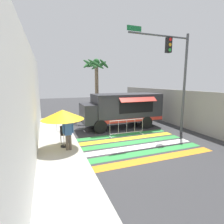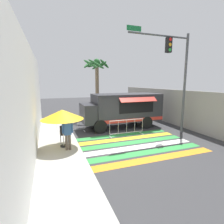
{
  "view_description": "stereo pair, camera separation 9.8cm",
  "coord_description": "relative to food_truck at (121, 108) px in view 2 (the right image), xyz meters",
  "views": [
    {
      "loc": [
        -4.52,
        -8.93,
        3.43
      ],
      "look_at": [
        -0.35,
        2.08,
        1.41
      ],
      "focal_mm": 28.0,
      "sensor_mm": 36.0,
      "label": 1
    },
    {
      "loc": [
        -4.43,
        -8.96,
        3.43
      ],
      "look_at": [
        -0.35,
        2.08,
        1.41
      ],
      "focal_mm": 28.0,
      "sensor_mm": 36.0,
      "label": 2
    }
  ],
  "objects": [
    {
      "name": "crosswalk_painted",
      "position": [
        -0.72,
        -3.8,
        -1.47
      ],
      "size": [
        6.4,
        4.36,
        0.01
      ],
      "color": "orange",
      "rests_on": "ground_plane"
    },
    {
      "name": "building_left_facade",
      "position": [
        -5.89,
        -3.04,
        1.04
      ],
      "size": [
        0.25,
        16.0,
        5.03
      ],
      "color": "silver",
      "rests_on": "ground_plane"
    },
    {
      "name": "sidewalk_left",
      "position": [
        -5.92,
        -3.04,
        -1.41
      ],
      "size": [
        4.4,
        16.0,
        0.13
      ],
      "color": "#B7B5AD",
      "rests_on": "ground_plane"
    },
    {
      "name": "palm_tree",
      "position": [
        -0.81,
        3.78,
        2.6
      ],
      "size": [
        2.54,
        2.53,
        5.52
      ],
      "color": "#7A664C",
      "rests_on": "ground_plane"
    },
    {
      "name": "patio_umbrella",
      "position": [
        -4.51,
        -3.04,
        0.34
      ],
      "size": [
        2.13,
        2.13,
        1.94
      ],
      "color": "black",
      "rests_on": "sidewalk_left"
    },
    {
      "name": "folding_chair",
      "position": [
        -4.42,
        -2.32,
        -0.79
      ],
      "size": [
        0.4,
        0.4,
        0.92
      ],
      "rotation": [
        0.0,
        0.0,
        -0.08
      ],
      "color": "#4C4C51",
      "rests_on": "sidewalk_left"
    },
    {
      "name": "barricade_front",
      "position": [
        -0.47,
        -2.08,
        -0.95
      ],
      "size": [
        2.35,
        0.44,
        1.05
      ],
      "color": "#B7BABF",
      "rests_on": "ground_plane"
    },
    {
      "name": "ground_plane",
      "position": [
        -0.72,
        -3.04,
        -1.47
      ],
      "size": [
        60.0,
        60.0,
        0.0
      ],
      "primitive_type": "plane",
      "color": "#38383A"
    },
    {
      "name": "concrete_wall_right",
      "position": [
        4.49,
        -0.04,
        -0.06
      ],
      "size": [
        0.2,
        16.0,
        2.82
      ],
      "color": "#A39E93",
      "rests_on": "ground_plane"
    },
    {
      "name": "barricade_side",
      "position": [
        -3.75,
        -0.13,
        -0.96
      ],
      "size": [
        1.93,
        0.44,
        1.05
      ],
      "color": "#B7BABF",
      "rests_on": "ground_plane"
    },
    {
      "name": "vendor_person",
      "position": [
        -4.34,
        -3.57,
        -0.42
      ],
      "size": [
        0.53,
        0.22,
        1.64
      ],
      "rotation": [
        0.0,
        0.0,
        0.08
      ],
      "color": "brown",
      "rests_on": "sidewalk_left"
    },
    {
      "name": "traffic_signal_pole",
      "position": [
        2.64,
        -2.67,
        2.97
      ],
      "size": [
        4.38,
        0.29,
        6.54
      ],
      "color": "#515456",
      "rests_on": "ground_plane"
    },
    {
      "name": "food_truck",
      "position": [
        0.0,
        0.0,
        0.0
      ],
      "size": [
        5.95,
        2.67,
        2.56
      ],
      "color": "#2D2D33",
      "rests_on": "ground_plane"
    }
  ]
}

